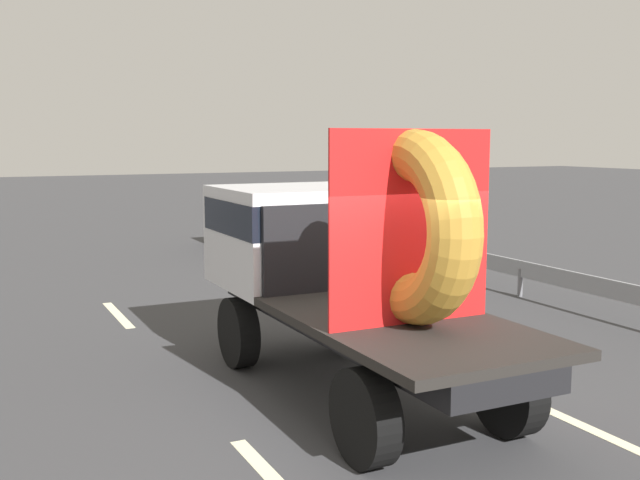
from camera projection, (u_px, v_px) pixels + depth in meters
ground_plane at (391, 421)px, 8.16m from camera, size 120.00×120.00×0.00m
flatbed_truck at (330, 256)px, 9.34m from camera, size 2.02×5.50×3.15m
distant_sedan at (263, 223)px, 20.71m from camera, size 1.87×4.36×1.42m
guardrail at (463, 257)px, 16.19m from camera, size 0.10×14.70×0.71m
lane_dash_left_far at (118, 315)px, 13.08m from camera, size 0.16×2.11×0.01m
lane_dash_right_near at (620, 442)px, 7.56m from camera, size 0.16×2.99×0.01m
lane_dash_right_far at (295, 295)px, 14.70m from camera, size 0.16×2.31×0.01m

